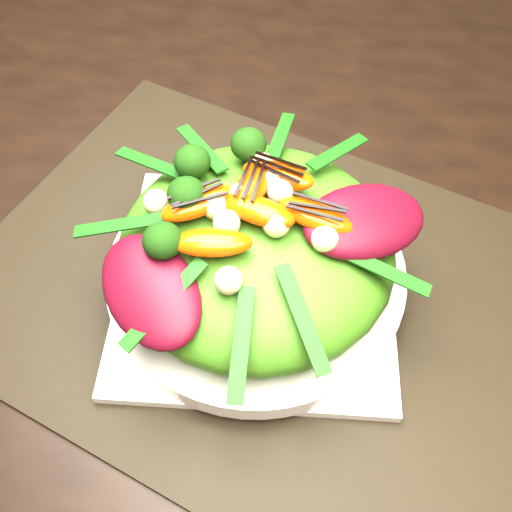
% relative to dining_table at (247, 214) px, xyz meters
% --- Properties ---
extents(floor, '(4.00, 4.00, 0.01)m').
position_rel_dining_table_xyz_m(floor, '(0.00, 0.00, -0.73)').
color(floor, brown).
rests_on(floor, ground).
extents(dining_table, '(1.60, 0.90, 0.75)m').
position_rel_dining_table_xyz_m(dining_table, '(0.00, 0.00, 0.00)').
color(dining_table, black).
rests_on(dining_table, floor).
extents(placemat, '(0.57, 0.49, 0.00)m').
position_rel_dining_table_xyz_m(placemat, '(0.03, -0.09, 0.02)').
color(placemat, black).
rests_on(placemat, dining_table).
extents(plate_base, '(0.26, 0.26, 0.01)m').
position_rel_dining_table_xyz_m(plate_base, '(0.03, -0.09, 0.03)').
color(plate_base, white).
rests_on(plate_base, placemat).
extents(salad_bowl, '(0.33, 0.33, 0.02)m').
position_rel_dining_table_xyz_m(salad_bowl, '(0.03, -0.09, 0.04)').
color(salad_bowl, silver).
rests_on(salad_bowl, plate_base).
extents(lettuce_mound, '(0.27, 0.27, 0.08)m').
position_rel_dining_table_xyz_m(lettuce_mound, '(0.03, -0.09, 0.08)').
color(lettuce_mound, '#3F7816').
rests_on(lettuce_mound, salad_bowl).
extents(radicchio_leaf, '(0.12, 0.11, 0.02)m').
position_rel_dining_table_xyz_m(radicchio_leaf, '(0.11, -0.08, 0.11)').
color(radicchio_leaf, '#430713').
rests_on(radicchio_leaf, lettuce_mound).
extents(orange_segment, '(0.06, 0.05, 0.02)m').
position_rel_dining_table_xyz_m(orange_segment, '(0.02, -0.08, 0.12)').
color(orange_segment, '#E03903').
rests_on(orange_segment, lettuce_mound).
extents(broccoli_floret, '(0.05, 0.05, 0.04)m').
position_rel_dining_table_xyz_m(broccoli_floret, '(-0.04, -0.07, 0.12)').
color(broccoli_floret, '#11360A').
rests_on(broccoli_floret, lettuce_mound).
extents(macadamia_nut, '(0.03, 0.03, 0.02)m').
position_rel_dining_table_xyz_m(macadamia_nut, '(0.05, -0.13, 0.12)').
color(macadamia_nut, beige).
rests_on(macadamia_nut, lettuce_mound).
extents(balsamic_drizzle, '(0.04, 0.02, 0.00)m').
position_rel_dining_table_xyz_m(balsamic_drizzle, '(0.02, -0.08, 0.13)').
color(balsamic_drizzle, black).
rests_on(balsamic_drizzle, orange_segment).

